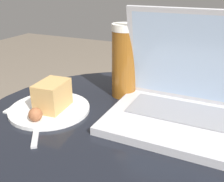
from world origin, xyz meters
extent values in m
cylinder|color=black|center=(0.00, 0.00, 0.53)|extent=(0.74, 0.74, 0.02)
cube|color=white|center=(-0.23, -0.02, 0.54)|extent=(0.15, 0.11, 0.00)
cube|color=silver|center=(0.11, 0.04, 0.55)|extent=(0.34, 0.24, 0.02)
cube|color=gray|center=(0.11, 0.08, 0.56)|extent=(0.26, 0.11, 0.00)
cube|color=silver|center=(0.11, 0.13, 0.67)|extent=(0.33, 0.06, 0.23)
cube|color=silver|center=(0.11, 0.13, 0.67)|extent=(0.31, 0.05, 0.21)
cylinder|color=brown|center=(-0.07, 0.15, 0.63)|extent=(0.07, 0.07, 0.18)
cylinder|color=white|center=(-0.07, 0.15, 0.73)|extent=(0.07, 0.07, 0.02)
cylinder|color=white|center=(-0.20, -0.02, 0.54)|extent=(0.20, 0.20, 0.01)
cube|color=tan|center=(-0.19, -0.02, 0.58)|extent=(0.07, 0.09, 0.07)
sphere|color=#9E5B38|center=(-0.19, -0.08, 0.56)|extent=(0.03, 0.03, 0.03)
sphere|color=brown|center=(-0.27, 0.02, 0.56)|extent=(0.03, 0.03, 0.03)
cube|color=silver|center=(-0.17, -0.11, 0.54)|extent=(0.09, 0.12, 0.00)
cube|color=silver|center=(-0.23, -0.03, 0.54)|extent=(0.05, 0.06, 0.00)
camera|label=1|loc=(0.18, -0.48, 0.84)|focal=42.00mm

